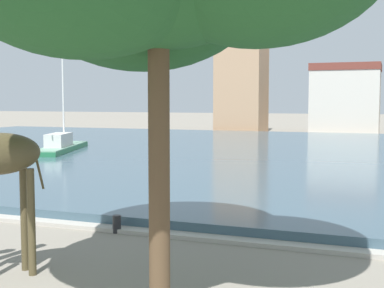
% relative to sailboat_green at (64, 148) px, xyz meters
% --- Properties ---
extents(harbor_water, '(81.42, 43.72, 0.37)m').
position_rel_sailboat_green_xyz_m(harbor_water, '(15.29, 4.79, -0.34)').
color(harbor_water, '#3D5666').
rests_on(harbor_water, ground).
extents(quay_edge_coping, '(81.42, 0.50, 0.12)m').
position_rel_sailboat_green_xyz_m(quay_edge_coping, '(15.29, -17.31, -0.46)').
color(quay_edge_coping, '#ADA89E').
rests_on(quay_edge_coping, ground).
extents(sailboat_green, '(4.52, 9.53, 6.90)m').
position_rel_sailboat_green_xyz_m(sailboat_green, '(0.00, 0.00, 0.00)').
color(sailboat_green, '#236B42').
rests_on(sailboat_green, ground).
extents(mooring_bollard, '(0.24, 0.24, 0.50)m').
position_rel_sailboat_green_xyz_m(mooring_bollard, '(13.65, -17.46, -0.27)').
color(mooring_bollard, '#232326').
rests_on(mooring_bollard, ground).
extents(townhouse_wide_warehouse, '(5.45, 5.30, 12.22)m').
position_rel_sailboat_green_xyz_m(townhouse_wide_warehouse, '(4.25, 30.04, 5.60)').
color(townhouse_wide_warehouse, tan).
rests_on(townhouse_wide_warehouse, ground).
extents(townhouse_tall_gabled, '(7.45, 6.61, 7.81)m').
position_rel_sailboat_green_xyz_m(townhouse_tall_gabled, '(15.97, 31.39, 3.39)').
color(townhouse_tall_gabled, beige).
rests_on(townhouse_tall_gabled, ground).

